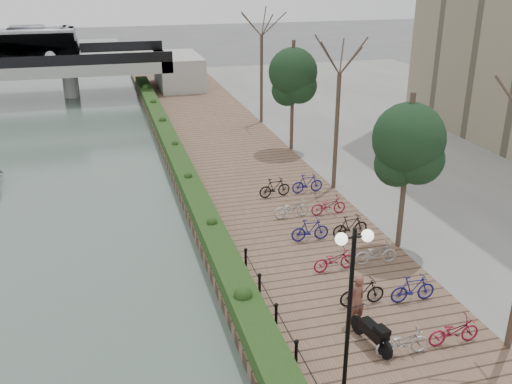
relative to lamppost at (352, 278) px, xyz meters
name	(u,v)px	position (x,y,z in m)	size (l,w,h in m)	color
promenade	(253,189)	(1.74, 16.04, -3.84)	(8.00, 75.00, 0.50)	brown
inland_pavement	(507,163)	(17.74, 16.04, -3.84)	(24.00, 75.00, 0.50)	slate
hedge	(183,170)	(-1.66, 18.54, -3.29)	(1.10, 56.00, 0.60)	#1A3513
chain_fence	(308,374)	(-0.86, 0.54, -3.24)	(0.10, 14.10, 0.70)	black
lamppost	(352,278)	(0.00, 0.00, 0.00)	(1.02, 0.32, 5.00)	black
motorcycle	(371,331)	(1.63, 1.69, -3.07)	(0.52, 1.68, 1.05)	black
pedestrian	(356,300)	(1.65, 2.89, -2.70)	(0.65, 0.43, 1.79)	brown
bicycle_parking	(344,243)	(3.24, 7.48, -3.12)	(2.40, 14.69, 1.00)	#B5B6BA
street_trees	(365,148)	(5.74, 11.22, -0.41)	(3.20, 37.12, 6.80)	#382921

